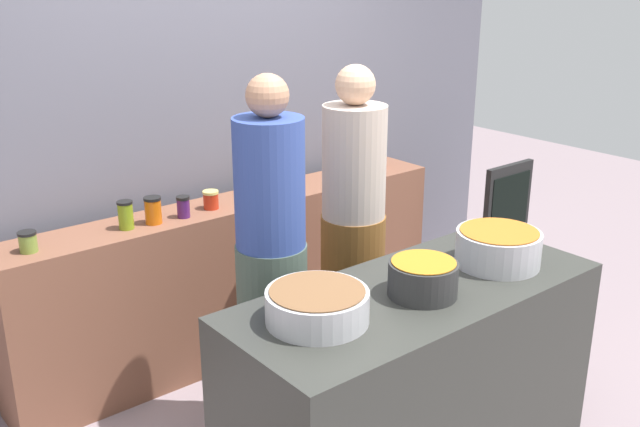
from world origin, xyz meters
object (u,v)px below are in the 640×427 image
preserve_jar_5 (256,182)px  preserve_jar_7 (380,160)px  cook_in_cap (353,244)px  preserve_jar_0 (28,242)px  cooking_pot_center (423,278)px  cooking_pot_left (317,306)px  cooking_pot_right (498,248)px  preserve_jar_2 (153,210)px  preserve_jar_1 (126,215)px  preserve_jar_3 (183,207)px  chalkboard_sign (505,231)px  cook_with_tongs (272,278)px  preserve_jar_6 (293,175)px  preserve_jar_4 (211,200)px

preserve_jar_5 → preserve_jar_7: 0.95m
preserve_jar_5 → cook_in_cap: cook_in_cap is taller
preserve_jar_0 → cooking_pot_center: bearing=-51.6°
cooking_pot_left → cooking_pot_center: (0.48, -0.09, 0.01)m
cooking_pot_right → preserve_jar_2: bearing=125.6°
preserve_jar_7 → cooking_pot_left: preserve_jar_7 is taller
preserve_jar_7 → cook_in_cap: cook_in_cap is taller
preserve_jar_1 → cooking_pot_left: size_ratio=0.36×
preserve_jar_2 → cooking_pot_center: size_ratio=0.49×
preserve_jar_3 → chalkboard_sign: size_ratio=0.12×
cooking_pot_left → cooking_pot_right: cooking_pot_right is taller
preserve_jar_0 → cook_with_tongs: 1.14m
cooking_pot_center → chalkboard_sign: (1.81, 0.92, -0.49)m
cooking_pot_center → cooking_pot_right: (0.50, 0.01, 0.01)m
preserve_jar_6 → cook_in_cap: (-0.14, -0.70, -0.20)m
preserve_jar_6 → chalkboard_sign: (1.34, -0.59, -0.51)m
preserve_jar_5 → cooking_pot_left: bearing=-115.7°
preserve_jar_3 → preserve_jar_5: size_ratio=0.79×
cooking_pot_center → preserve_jar_7: bearing=52.0°
preserve_jar_5 → preserve_jar_7: bearing=-2.1°
preserve_jar_0 → cook_with_tongs: bearing=-40.5°
preserve_jar_0 → cooking_pot_right: cooking_pot_right is taller
preserve_jar_4 → preserve_jar_6: bearing=6.9°
cook_in_cap → preserve_jar_4: bearing=127.2°
preserve_jar_0 → preserve_jar_3: (0.79, -0.02, 0.01)m
preserve_jar_3 → preserve_jar_1: bearing=175.1°
cooking_pot_left → cook_in_cap: bearing=41.2°
preserve_jar_7 → cooking_pot_right: cooking_pot_right is taller
preserve_jar_3 → cooking_pot_right: bearing=-58.9°
preserve_jar_6 → preserve_jar_3: bearing=-172.4°
preserve_jar_5 → preserve_jar_7: (0.95, -0.04, -0.02)m
preserve_jar_5 → preserve_jar_2: bearing=-173.3°
preserve_jar_6 → preserve_jar_4: bearing=-173.1°
cooking_pot_center → preserve_jar_1: bearing=114.3°
preserve_jar_6 → cooking_pot_center: (-0.47, -1.50, -0.02)m
preserve_jar_3 → cook_in_cap: size_ratio=0.07×
cooking_pot_left → cook_in_cap: cook_in_cap is taller
cooking_pot_left → cooking_pot_center: bearing=-10.8°
cook_in_cap → chalkboard_sign: bearing=4.5°
preserve_jar_2 → preserve_jar_6: (0.97, 0.09, -0.01)m
preserve_jar_0 → chalkboard_sign: size_ratio=0.10×
preserve_jar_6 → cooking_pot_center: bearing=-107.2°
preserve_jar_1 → preserve_jar_2: 0.14m
preserve_jar_0 → cooking_pot_left: 1.48m
preserve_jar_1 → preserve_jar_7: preserve_jar_1 is taller
preserve_jar_4 → preserve_jar_5: 0.35m
preserve_jar_7 → cooking_pot_right: 1.58m
preserve_jar_0 → preserve_jar_6: (1.59, 0.08, 0.01)m
preserve_jar_3 → preserve_jar_5: 0.53m
preserve_jar_4 → preserve_jar_5: bearing=10.2°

